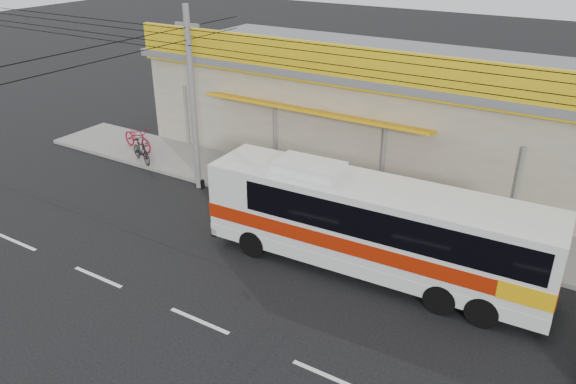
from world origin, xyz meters
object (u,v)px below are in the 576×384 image
(motorbike_dark, at_px, (141,151))
(utility_pole, at_px, (188,40))
(coach_bus, at_px, (378,224))
(motorbike_red, at_px, (138,138))

(motorbike_dark, xyz_separation_m, utility_pole, (3.67, -0.50, 5.28))
(coach_bus, xyz_separation_m, utility_pole, (-8.69, 2.02, 4.22))
(coach_bus, distance_m, utility_pole, 9.87)
(utility_pole, bearing_deg, motorbike_dark, 172.24)
(coach_bus, relative_size, motorbike_dark, 6.09)
(motorbike_red, distance_m, motorbike_dark, 1.64)
(coach_bus, height_order, motorbike_red, coach_bus)
(motorbike_dark, height_order, utility_pole, utility_pole)
(coach_bus, xyz_separation_m, motorbike_dark, (-12.36, 2.52, -1.06))
(motorbike_dark, bearing_deg, utility_pole, -75.29)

